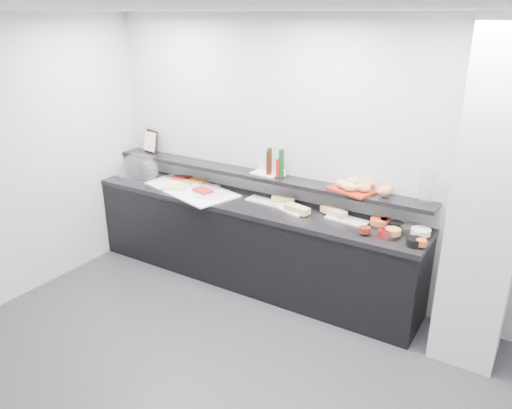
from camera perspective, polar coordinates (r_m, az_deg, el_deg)
The scene contains 57 objects.
ground at distance 3.97m, azimuth -5.95°, elevation -21.59°, with size 5.00×5.00×0.00m, color #2D2D30.
back_wall at distance 4.84m, azimuth 8.02°, elevation 4.85°, with size 5.00×0.02×2.70m, color #ABAEB2.
ceiling at distance 2.93m, azimuth -8.07°, elevation 21.21°, with size 5.00×5.00×0.00m, color white.
column at distance 4.15m, azimuth 25.13°, elevation 0.25°, with size 0.50×0.50×2.70m, color silver.
buffet_cabinet at distance 5.23m, azimuth -0.88°, elevation -4.53°, with size 3.60×0.60×0.85m, color black.
counter_top at distance 5.05m, azimuth -0.91°, elevation 0.08°, with size 3.62×0.62×0.05m, color black.
wall_shelf at distance 5.11m, azimuth 0.13°, elevation 3.35°, with size 3.60×0.25×0.04m, color black.
cloche_base at distance 5.89m, azimuth -13.13°, elevation 3.08°, with size 0.48×0.32×0.04m, color silver.
cloche_dome at distance 5.86m, azimuth -13.09°, elevation 4.07°, with size 0.50×0.33×0.34m, color white.
linen_runner at distance 5.44m, azimuth -7.58°, elevation 1.82°, with size 1.12×0.53×0.01m, color white.
platter_meat_a at distance 5.67m, azimuth -8.32°, elevation 2.76°, with size 0.29×0.19×0.01m, color white.
food_meat_a at distance 5.71m, azimuth -8.45°, elevation 3.05°, with size 0.21×0.13×0.02m, color maroon.
platter_salmon at distance 5.44m, azimuth -5.92°, elevation 2.06°, with size 0.29×0.19×0.01m, color silver.
food_salmon at distance 5.58m, azimuth -7.09°, elevation 2.71°, with size 0.23×0.15×0.02m, color #C77828.
platter_cheese at distance 5.45m, azimuth -9.38°, elevation 1.93°, with size 0.28×0.19×0.01m, color silver.
food_cheese at distance 5.42m, azimuth -9.26°, elevation 2.02°, with size 0.22×0.14×0.02m, color #F1EB5D.
platter_meat_b at distance 5.16m, azimuth -5.49°, elevation 1.02°, with size 0.29×0.19×0.01m, color silver.
food_meat_b at distance 5.26m, azimuth -6.07°, elevation 1.61°, with size 0.21×0.14×0.02m, color maroon.
sandwich_plate_left at distance 5.04m, azimuth 0.88°, elevation 0.42°, with size 0.36×0.15×0.01m, color silver.
sandwich_food_left at distance 4.98m, azimuth 3.13°, elevation 0.61°, with size 0.23×0.09×0.06m, color tan.
tongs_left at distance 4.93m, azimuth 2.48°, elevation 0.07°, with size 0.01×0.01×0.16m, color silver.
sandwich_plate_mid at distance 4.83m, azimuth 4.01°, elevation -0.58°, with size 0.36×0.15×0.01m, color white.
sandwich_food_mid at distance 4.74m, azimuth 4.71°, elevation -0.51°, with size 0.26×0.10×0.06m, color tan.
tongs_mid at distance 4.73m, azimuth 4.71°, elevation -0.90°, with size 0.01×0.01×0.16m, color silver.
sandwich_plate_right at distance 4.65m, azimuth 10.38°, elevation -1.73°, with size 0.39×0.17×0.01m, color silver.
sandwich_food_right at distance 4.72m, azimuth 8.87°, elevation -0.81°, with size 0.27×0.10×0.06m, color tan.
tongs_right at distance 4.63m, azimuth 9.86°, elevation -1.65°, with size 0.01×0.01×0.16m, color #B6B7BD.
bowl_glass_fruit at distance 4.56m, azimuth 14.04°, elevation -2.15°, with size 0.15×0.15×0.07m, color white.
fill_glass_fruit at distance 4.57m, azimuth 13.84°, elevation -1.89°, with size 0.15×0.15×0.05m, color #DA4E1D.
bowl_black_jam at distance 4.55m, azimuth 15.67°, elevation -2.36°, with size 0.13×0.13×0.07m, color black.
fill_black_jam at distance 4.58m, azimuth 14.59°, elevation -1.91°, with size 0.10×0.10×0.05m, color #550C0C.
bowl_glass_cream at distance 4.51m, azimuth 17.40°, elevation -2.76°, with size 0.20×0.20×0.07m, color white.
fill_glass_cream at distance 4.47m, azimuth 18.31°, elevation -2.94°, with size 0.16×0.16×0.05m, color white.
bowl_red_jam at distance 4.36m, azimuth 14.53°, elevation -3.27°, with size 0.11×0.11×0.07m, color maroon.
fill_red_jam at distance 4.37m, azimuth 12.34°, elevation -2.84°, with size 0.10×0.10×0.05m, color #5D190D.
bowl_glass_salmon at distance 4.37m, azimuth 14.95°, elevation -3.28°, with size 0.16×0.16×0.07m, color silver.
fill_glass_salmon at distance 4.40m, azimuth 15.39°, elevation -3.00°, with size 0.13×0.13×0.05m, color #CA7C31.
bowl_black_fruit at distance 4.28m, azimuth 17.67°, elevation -4.12°, with size 0.14×0.14×0.07m, color black.
fill_black_fruit at distance 4.26m, azimuth 18.38°, elevation -4.16°, with size 0.09×0.09×0.05m, color #C8541B.
framed_print at distance 6.02m, azimuth -11.91°, elevation 7.12°, with size 0.22×0.02×0.26m, color black.
print_art at distance 5.99m, azimuth -12.04°, elevation 7.05°, with size 0.19×0.00×0.22m, color beige.
condiment_tray at distance 5.08m, azimuth 1.09°, elevation 3.57°, with size 0.28×0.17×0.01m, color white.
bottle_green_a at distance 5.05m, azimuth 1.55°, elevation 5.05°, with size 0.05×0.05×0.26m, color black.
bottle_brown at distance 5.00m, azimuth 1.46°, elevation 4.78°, with size 0.05×0.05×0.24m, color #351609.
bottle_green_b at distance 4.92m, azimuth 2.91°, elevation 4.74°, with size 0.05×0.05×0.28m, color #103B1A.
bottle_hot at distance 4.94m, azimuth 2.48°, elevation 4.20°, with size 0.04×0.04×0.18m, color #A1170B.
shaker_salt at distance 5.00m, azimuth 2.28°, elevation 3.74°, with size 0.03×0.03×0.07m, color white.
shaker_pepper at distance 4.97m, azimuth 3.27°, elevation 3.64°, with size 0.03×0.03×0.07m, color white.
bread_tray at distance 4.67m, azimuth 10.94°, elevation 1.65°, with size 0.40×0.28×0.02m, color #A52211.
bread_roll_nw at distance 4.74m, azimuth 11.11°, elevation 2.57°, with size 0.15×0.09×0.08m, color tan.
bread_roll_n at distance 4.72m, azimuth 12.60°, elevation 2.37°, with size 0.15×0.09×0.08m, color #BA7A46.
bread_roll_ne at distance 4.61m, azimuth 14.70°, elevation 1.74°, with size 0.13×0.08×0.08m, color #C2784A.
bread_roll_sw at distance 4.59m, azimuth 10.68°, elevation 1.98°, with size 0.13×0.09×0.08m, color #D5A551.
bread_roll_se at distance 4.54m, azimuth 14.38°, elevation 1.48°, with size 0.12×0.08×0.08m, color #C77D4C.
bread_roll_midw at distance 4.67m, azimuth 9.86°, elevation 2.35°, with size 0.15×0.10×0.08m, color #BF8849.
bread_roll_mide at distance 4.60m, azimuth 12.16°, elevation 1.91°, with size 0.15×0.09×0.08m, color #B08643.
carafe at distance 4.48m, azimuth 18.93°, elevation 1.90°, with size 0.11×0.11×0.30m, color silver.
Camera 1 is at (1.86, -2.26, 2.68)m, focal length 35.00 mm.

